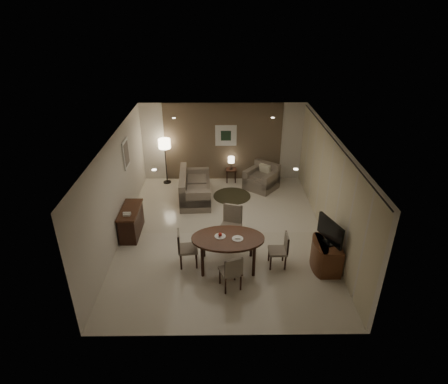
{
  "coord_description": "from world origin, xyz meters",
  "views": [
    {
      "loc": [
        -0.1,
        -8.56,
        5.68
      ],
      "look_at": [
        0.0,
        0.2,
        1.15
      ],
      "focal_mm": 30.0,
      "sensor_mm": 36.0,
      "label": 1
    }
  ],
  "objects_px": {
    "chair_near": "(230,271)",
    "armchair": "(261,177)",
    "floor_lamp": "(166,161)",
    "chair_right": "(278,251)",
    "tv_cabinet": "(327,255)",
    "chair_far": "(230,227)",
    "sofa": "(195,186)",
    "dining_table": "(228,252)",
    "side_table": "(231,175)",
    "console_desk": "(131,222)",
    "chair_left": "(188,248)"
  },
  "relations": [
    {
      "from": "dining_table",
      "to": "chair_far",
      "type": "relative_size",
      "value": 1.59
    },
    {
      "from": "tv_cabinet",
      "to": "chair_left",
      "type": "xyz_separation_m",
      "value": [
        -3.26,
        0.16,
        0.11
      ]
    },
    {
      "from": "sofa",
      "to": "armchair",
      "type": "bearing_deg",
      "value": -74.67
    },
    {
      "from": "dining_table",
      "to": "chair_far",
      "type": "xyz_separation_m",
      "value": [
        0.07,
        0.85,
        0.13
      ]
    },
    {
      "from": "tv_cabinet",
      "to": "chair_far",
      "type": "relative_size",
      "value": 0.85
    },
    {
      "from": "chair_far",
      "to": "chair_left",
      "type": "xyz_separation_m",
      "value": [
        -1.01,
        -0.78,
        -0.08
      ]
    },
    {
      "from": "sofa",
      "to": "tv_cabinet",
      "type": "bearing_deg",
      "value": -139.69
    },
    {
      "from": "chair_near",
      "to": "armchair",
      "type": "bearing_deg",
      "value": -123.19
    },
    {
      "from": "tv_cabinet",
      "to": "side_table",
      "type": "distance_m",
      "value": 5.2
    },
    {
      "from": "side_table",
      "to": "floor_lamp",
      "type": "bearing_deg",
      "value": -178.12
    },
    {
      "from": "chair_left",
      "to": "chair_right",
      "type": "distance_m",
      "value": 2.1
    },
    {
      "from": "chair_far",
      "to": "sofa",
      "type": "bearing_deg",
      "value": 130.07
    },
    {
      "from": "chair_left",
      "to": "armchair",
      "type": "bearing_deg",
      "value": -34.09
    },
    {
      "from": "sofa",
      "to": "side_table",
      "type": "relative_size",
      "value": 4.07
    },
    {
      "from": "dining_table",
      "to": "chair_left",
      "type": "relative_size",
      "value": 1.86
    },
    {
      "from": "chair_far",
      "to": "armchair",
      "type": "relative_size",
      "value": 1.14
    },
    {
      "from": "dining_table",
      "to": "chair_left",
      "type": "distance_m",
      "value": 0.94
    },
    {
      "from": "side_table",
      "to": "chair_left",
      "type": "bearing_deg",
      "value": -103.99
    },
    {
      "from": "side_table",
      "to": "sofa",
      "type": "bearing_deg",
      "value": -132.31
    },
    {
      "from": "tv_cabinet",
      "to": "side_table",
      "type": "height_order",
      "value": "tv_cabinet"
    },
    {
      "from": "chair_near",
      "to": "chair_right",
      "type": "height_order",
      "value": "chair_near"
    },
    {
      "from": "tv_cabinet",
      "to": "chair_left",
      "type": "height_order",
      "value": "chair_left"
    },
    {
      "from": "dining_table",
      "to": "chair_near",
      "type": "bearing_deg",
      "value": -87.13
    },
    {
      "from": "sofa",
      "to": "chair_near",
      "type": "bearing_deg",
      "value": -169.54
    },
    {
      "from": "chair_far",
      "to": "floor_lamp",
      "type": "height_order",
      "value": "floor_lamp"
    },
    {
      "from": "tv_cabinet",
      "to": "sofa",
      "type": "relative_size",
      "value": 0.48
    },
    {
      "from": "dining_table",
      "to": "floor_lamp",
      "type": "height_order",
      "value": "floor_lamp"
    },
    {
      "from": "side_table",
      "to": "dining_table",
      "type": "bearing_deg",
      "value": -92.54
    },
    {
      "from": "armchair",
      "to": "floor_lamp",
      "type": "height_order",
      "value": "floor_lamp"
    },
    {
      "from": "chair_near",
      "to": "chair_left",
      "type": "xyz_separation_m",
      "value": [
        -0.97,
        0.81,
        0.01
      ]
    },
    {
      "from": "chair_near",
      "to": "chair_far",
      "type": "distance_m",
      "value": 1.59
    },
    {
      "from": "armchair",
      "to": "sofa",
      "type": "bearing_deg",
      "value": -122.95
    },
    {
      "from": "console_desk",
      "to": "side_table",
      "type": "height_order",
      "value": "console_desk"
    },
    {
      "from": "dining_table",
      "to": "sofa",
      "type": "relative_size",
      "value": 0.91
    },
    {
      "from": "chair_left",
      "to": "side_table",
      "type": "height_order",
      "value": "chair_left"
    },
    {
      "from": "armchair",
      "to": "console_desk",
      "type": "bearing_deg",
      "value": -105.9
    },
    {
      "from": "tv_cabinet",
      "to": "sofa",
      "type": "xyz_separation_m",
      "value": [
        -3.29,
        3.47,
        0.09
      ]
    },
    {
      "from": "tv_cabinet",
      "to": "armchair",
      "type": "distance_m",
      "value": 4.34
    },
    {
      "from": "sofa",
      "to": "side_table",
      "type": "distance_m",
      "value": 1.75
    },
    {
      "from": "floor_lamp",
      "to": "chair_right",
      "type": "bearing_deg",
      "value": -55.25
    },
    {
      "from": "chair_left",
      "to": "tv_cabinet",
      "type": "bearing_deg",
      "value": -99.01
    },
    {
      "from": "console_desk",
      "to": "dining_table",
      "type": "distance_m",
      "value": 2.92
    },
    {
      "from": "console_desk",
      "to": "dining_table",
      "type": "bearing_deg",
      "value": -28.74
    },
    {
      "from": "console_desk",
      "to": "floor_lamp",
      "type": "distance_m",
      "value": 3.25
    },
    {
      "from": "armchair",
      "to": "dining_table",
      "type": "bearing_deg",
      "value": -67.77
    },
    {
      "from": "chair_right",
      "to": "side_table",
      "type": "xyz_separation_m",
      "value": [
        -0.96,
        4.66,
        -0.2
      ]
    },
    {
      "from": "tv_cabinet",
      "to": "floor_lamp",
      "type": "distance_m",
      "value": 6.4
    },
    {
      "from": "chair_near",
      "to": "armchair",
      "type": "relative_size",
      "value": 0.94
    },
    {
      "from": "floor_lamp",
      "to": "tv_cabinet",
      "type": "bearing_deg",
      "value": -47.14
    },
    {
      "from": "dining_table",
      "to": "chair_left",
      "type": "xyz_separation_m",
      "value": [
        -0.94,
        0.07,
        0.06
      ]
    }
  ]
}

